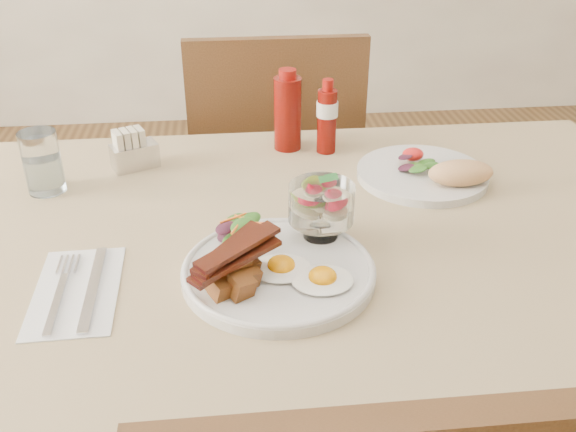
{
  "coord_description": "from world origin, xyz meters",
  "views": [
    {
      "loc": [
        -0.12,
        -0.87,
        1.29
      ],
      "look_at": [
        -0.04,
        -0.05,
        0.82
      ],
      "focal_mm": 40.0,
      "sensor_mm": 36.0,
      "label": 1
    }
  ],
  "objects_px": {
    "second_plate": "(431,173)",
    "ketchup_bottle": "(288,112)",
    "main_plate": "(279,272)",
    "water_glass": "(43,166)",
    "hot_sauce_bottle": "(327,117)",
    "sugar_caddy": "(133,152)",
    "table": "(307,280)",
    "fruit_cup": "(321,204)",
    "chair_far": "(274,179)"
  },
  "relations": [
    {
      "from": "second_plate",
      "to": "water_glass",
      "type": "height_order",
      "value": "water_glass"
    },
    {
      "from": "ketchup_bottle",
      "to": "water_glass",
      "type": "xyz_separation_m",
      "value": [
        -0.45,
        -0.15,
        -0.03
      ]
    },
    {
      "from": "ketchup_bottle",
      "to": "table",
      "type": "bearing_deg",
      "value": -90.66
    },
    {
      "from": "table",
      "to": "water_glass",
      "type": "bearing_deg",
      "value": 155.81
    },
    {
      "from": "sugar_caddy",
      "to": "water_glass",
      "type": "height_order",
      "value": "water_glass"
    },
    {
      "from": "main_plate",
      "to": "ketchup_bottle",
      "type": "bearing_deg",
      "value": 82.49
    },
    {
      "from": "fruit_cup",
      "to": "water_glass",
      "type": "xyz_separation_m",
      "value": [
        -0.47,
        0.23,
        -0.02
      ]
    },
    {
      "from": "table",
      "to": "main_plate",
      "type": "height_order",
      "value": "main_plate"
    },
    {
      "from": "table",
      "to": "fruit_cup",
      "type": "height_order",
      "value": "fruit_cup"
    },
    {
      "from": "main_plate",
      "to": "ketchup_bottle",
      "type": "distance_m",
      "value": 0.47
    },
    {
      "from": "water_glass",
      "to": "second_plate",
      "type": "bearing_deg",
      "value": -2.68
    },
    {
      "from": "second_plate",
      "to": "ketchup_bottle",
      "type": "height_order",
      "value": "ketchup_bottle"
    },
    {
      "from": "second_plate",
      "to": "sugar_caddy",
      "type": "bearing_deg",
      "value": 168.21
    },
    {
      "from": "main_plate",
      "to": "hot_sauce_bottle",
      "type": "bearing_deg",
      "value": 72.49
    },
    {
      "from": "fruit_cup",
      "to": "ketchup_bottle",
      "type": "height_order",
      "value": "ketchup_bottle"
    },
    {
      "from": "main_plate",
      "to": "water_glass",
      "type": "relative_size",
      "value": 2.47
    },
    {
      "from": "chair_far",
      "to": "fruit_cup",
      "type": "height_order",
      "value": "chair_far"
    },
    {
      "from": "main_plate",
      "to": "fruit_cup",
      "type": "xyz_separation_m",
      "value": [
        0.07,
        0.08,
        0.06
      ]
    },
    {
      "from": "table",
      "to": "sugar_caddy",
      "type": "xyz_separation_m",
      "value": [
        -0.3,
        0.28,
        0.12
      ]
    },
    {
      "from": "table",
      "to": "sugar_caddy",
      "type": "height_order",
      "value": "sugar_caddy"
    },
    {
      "from": "chair_far",
      "to": "water_glass",
      "type": "bearing_deg",
      "value": -134.21
    },
    {
      "from": "main_plate",
      "to": "water_glass",
      "type": "height_order",
      "value": "water_glass"
    },
    {
      "from": "ketchup_bottle",
      "to": "sugar_caddy",
      "type": "distance_m",
      "value": 0.32
    },
    {
      "from": "fruit_cup",
      "to": "water_glass",
      "type": "distance_m",
      "value": 0.52
    },
    {
      "from": "table",
      "to": "ketchup_bottle",
      "type": "height_order",
      "value": "ketchup_bottle"
    },
    {
      "from": "fruit_cup",
      "to": "sugar_caddy",
      "type": "xyz_separation_m",
      "value": [
        -0.32,
        0.32,
        -0.04
      ]
    },
    {
      "from": "chair_far",
      "to": "main_plate",
      "type": "bearing_deg",
      "value": -94.19
    },
    {
      "from": "ketchup_bottle",
      "to": "fruit_cup",
      "type": "bearing_deg",
      "value": -88.16
    },
    {
      "from": "main_plate",
      "to": "fruit_cup",
      "type": "height_order",
      "value": "fruit_cup"
    },
    {
      "from": "hot_sauce_bottle",
      "to": "second_plate",
      "type": "bearing_deg",
      "value": -41.62
    },
    {
      "from": "hot_sauce_bottle",
      "to": "sugar_caddy",
      "type": "bearing_deg",
      "value": -174.32
    },
    {
      "from": "table",
      "to": "second_plate",
      "type": "xyz_separation_m",
      "value": [
        0.25,
        0.17,
        0.11
      ]
    },
    {
      "from": "fruit_cup",
      "to": "ketchup_bottle",
      "type": "relative_size",
      "value": 0.61
    },
    {
      "from": "table",
      "to": "chair_far",
      "type": "xyz_separation_m",
      "value": [
        0.0,
        0.66,
        -0.14
      ]
    },
    {
      "from": "hot_sauce_bottle",
      "to": "sugar_caddy",
      "type": "height_order",
      "value": "hot_sauce_bottle"
    },
    {
      "from": "water_glass",
      "to": "table",
      "type": "bearing_deg",
      "value": -24.19
    },
    {
      "from": "table",
      "to": "ketchup_bottle",
      "type": "xyz_separation_m",
      "value": [
        0.0,
        0.35,
        0.17
      ]
    },
    {
      "from": "chair_far",
      "to": "ketchup_bottle",
      "type": "height_order",
      "value": "chair_far"
    },
    {
      "from": "second_plate",
      "to": "water_glass",
      "type": "xyz_separation_m",
      "value": [
        -0.7,
        0.03,
        0.03
      ]
    },
    {
      "from": "main_plate",
      "to": "chair_far",
      "type": "bearing_deg",
      "value": 85.81
    },
    {
      "from": "fruit_cup",
      "to": "water_glass",
      "type": "relative_size",
      "value": 0.9
    },
    {
      "from": "main_plate",
      "to": "fruit_cup",
      "type": "relative_size",
      "value": 2.74
    },
    {
      "from": "fruit_cup",
      "to": "second_plate",
      "type": "height_order",
      "value": "fruit_cup"
    },
    {
      "from": "table",
      "to": "fruit_cup",
      "type": "bearing_deg",
      "value": -61.92
    },
    {
      "from": "table",
      "to": "second_plate",
      "type": "height_order",
      "value": "second_plate"
    },
    {
      "from": "sugar_caddy",
      "to": "water_glass",
      "type": "distance_m",
      "value": 0.17
    },
    {
      "from": "chair_far",
      "to": "water_glass",
      "type": "relative_size",
      "value": 8.21
    },
    {
      "from": "main_plate",
      "to": "hot_sauce_bottle",
      "type": "xyz_separation_m",
      "value": [
        0.14,
        0.43,
        0.07
      ]
    },
    {
      "from": "second_plate",
      "to": "main_plate",
      "type": "bearing_deg",
      "value": -137.86
    },
    {
      "from": "table",
      "to": "ketchup_bottle",
      "type": "relative_size",
      "value": 8.01
    }
  ]
}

